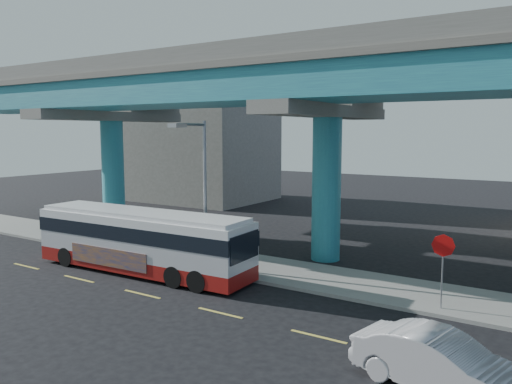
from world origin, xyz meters
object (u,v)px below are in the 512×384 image
Objects in this scene: street_lamp at (198,173)px; stop_sign at (443,254)px; parked_car at (153,234)px; sedan at (441,363)px; transit_bus at (142,239)px.

stop_sign is at bearing 3.77° from street_lamp.
sedan is at bearing -129.52° from parked_car.
sedan is 1.04× the size of parked_car.
sedan is 18.95m from parked_car.
transit_bus reaches higher than sedan.
parked_car is at bearing -165.59° from stop_sign.
street_lamp reaches higher than transit_bus.
sedan is 0.69× the size of street_lamp.
transit_bus is 13.42m from stop_sign.
sedan is (14.50, -3.79, -0.86)m from transit_bus.
sedan is 13.83m from street_lamp.
transit_bus is at bearing 87.67° from sedan.
parked_car is at bearing 79.01° from sedan.
stop_sign reaches higher than sedan.
transit_bus is 4.76m from parked_car.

